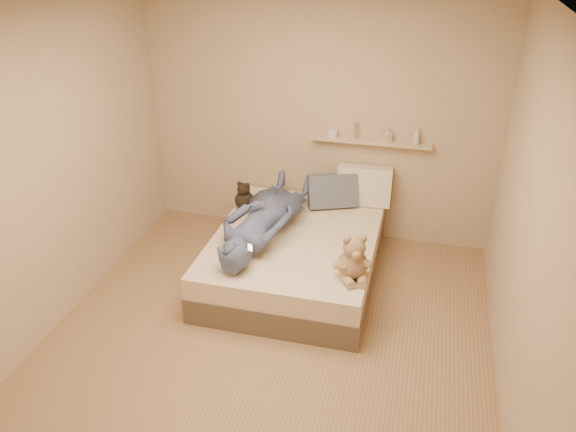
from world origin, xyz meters
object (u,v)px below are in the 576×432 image
(dark_plush, at_px, (244,197))
(person, at_px, (264,216))
(wall_shelf, at_px, (371,142))
(pillow_cream, at_px, (364,186))
(game_console, at_px, (242,248))
(teddy_bear, at_px, (353,260))
(bed, at_px, (295,256))
(pillow_grey, at_px, (333,191))

(dark_plush, relative_size, person, 0.19)
(wall_shelf, bearing_deg, pillow_cream, -109.08)
(game_console, bearing_deg, wall_shelf, 59.38)
(dark_plush, bearing_deg, person, -52.32)
(teddy_bear, bearing_deg, bed, 137.86)
(wall_shelf, bearing_deg, bed, -121.18)
(pillow_grey, bearing_deg, wall_shelf, 33.63)
(bed, relative_size, game_console, 10.36)
(pillow_cream, xyz_separation_m, wall_shelf, (0.03, 0.08, 0.45))
(game_console, distance_m, person, 0.53)
(bed, bearing_deg, game_console, -119.72)
(bed, height_order, pillow_grey, pillow_grey)
(bed, height_order, person, person)
(teddy_bear, bearing_deg, game_console, -179.36)
(game_console, relative_size, pillow_cream, 0.33)
(teddy_bear, distance_m, wall_shelf, 1.55)
(game_console, height_order, person, person)
(game_console, bearing_deg, bed, 60.28)
(bed, xyz_separation_m, person, (-0.29, -0.04, 0.42))
(teddy_bear, bearing_deg, pillow_grey, 107.69)
(person, xyz_separation_m, wall_shelf, (0.84, 0.95, 0.46))
(game_console, bearing_deg, pillow_grey, 66.56)
(game_console, distance_m, teddy_bear, 0.95)
(bed, relative_size, pillow_grey, 3.80)
(bed, distance_m, teddy_bear, 0.92)
(game_console, relative_size, dark_plush, 0.60)
(wall_shelf, bearing_deg, pillow_grey, -146.37)
(pillow_grey, bearing_deg, game_console, -113.44)
(pillow_grey, bearing_deg, dark_plush, -161.10)
(game_console, bearing_deg, teddy_bear, 0.64)
(person, bearing_deg, pillow_cream, -126.31)
(dark_plush, height_order, pillow_cream, pillow_cream)
(dark_plush, height_order, pillow_grey, pillow_grey)
(game_console, relative_size, wall_shelf, 0.15)
(pillow_cream, bearing_deg, game_console, -121.20)
(teddy_bear, xyz_separation_m, wall_shelf, (-0.07, 1.47, 0.48))
(dark_plush, distance_m, pillow_grey, 0.90)
(dark_plush, height_order, person, person)
(game_console, height_order, wall_shelf, wall_shelf)
(wall_shelf, bearing_deg, teddy_bear, -87.29)
(person, distance_m, wall_shelf, 1.35)
(dark_plush, distance_m, pillow_cream, 1.23)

